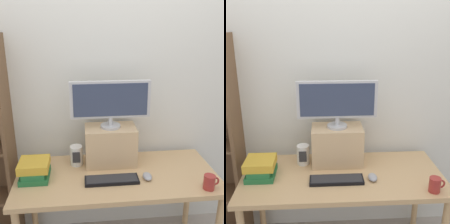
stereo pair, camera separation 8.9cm
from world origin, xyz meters
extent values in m
cube|color=silver|center=(0.00, 0.42, 1.30)|extent=(7.00, 0.08, 2.60)
cube|color=tan|center=(0.00, 0.00, 0.72)|extent=(1.46, 0.67, 0.04)
cylinder|color=tan|center=(-0.68, 0.28, 0.35)|extent=(0.05, 0.05, 0.70)
cylinder|color=tan|center=(0.68, 0.28, 0.35)|extent=(0.05, 0.05, 0.70)
cube|color=brown|center=(-0.81, 0.24, 0.86)|extent=(0.03, 0.28, 1.73)
cube|color=tan|center=(-0.03, 0.18, 0.88)|extent=(0.39, 0.24, 0.30)
cylinder|color=#B7B7BA|center=(-0.03, 0.18, 1.04)|extent=(0.15, 0.15, 0.02)
cylinder|color=#B7B7BA|center=(-0.03, 0.18, 1.08)|extent=(0.03, 0.03, 0.06)
cube|color=#B7B7BA|center=(-0.03, 0.18, 1.25)|extent=(0.60, 0.04, 0.28)
cube|color=#2D3851|center=(-0.03, 0.16, 1.25)|extent=(0.55, 0.00, 0.25)
cube|color=black|center=(-0.05, -0.10, 0.75)|extent=(0.38, 0.12, 0.02)
cube|color=#28282B|center=(-0.05, -0.10, 0.76)|extent=(0.36, 0.11, 0.00)
ellipsoid|color=#99999E|center=(0.21, -0.09, 0.75)|extent=(0.06, 0.10, 0.04)
cube|color=#236B38|center=(-0.59, 0.01, 0.75)|extent=(0.20, 0.23, 0.04)
cube|color=#236B38|center=(-0.59, 0.01, 0.79)|extent=(0.16, 0.22, 0.04)
cube|color=gold|center=(-0.59, 0.01, 0.84)|extent=(0.21, 0.21, 0.06)
cylinder|color=#9E2D28|center=(0.59, -0.25, 0.78)|extent=(0.08, 0.08, 0.10)
torus|color=#9E2D28|center=(0.63, -0.25, 0.79)|extent=(0.06, 0.01, 0.06)
cylinder|color=silver|center=(-0.30, 0.18, 0.81)|extent=(0.10, 0.10, 0.15)
cube|color=#2D2D30|center=(-0.30, 0.13, 0.82)|extent=(0.06, 0.00, 0.09)
camera|label=1|loc=(-0.23, -1.80, 1.82)|focal=45.00mm
camera|label=2|loc=(-0.14, -1.81, 1.82)|focal=45.00mm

